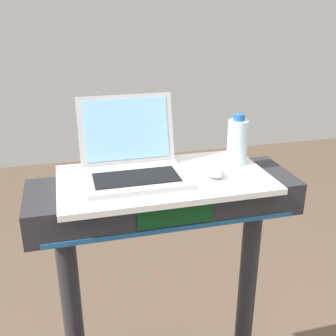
{
  "coord_description": "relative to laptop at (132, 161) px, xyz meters",
  "views": [
    {
      "loc": [
        -0.3,
        -0.5,
        1.68
      ],
      "look_at": [
        0.0,
        0.65,
        1.2
      ],
      "focal_mm": 43.47,
      "sensor_mm": 36.0,
      "label": 1
    }
  ],
  "objects": [
    {
      "name": "computer_mouse",
      "position": [
        0.26,
        -0.07,
        -0.03
      ],
      "size": [
        0.08,
        0.11,
        0.03
      ],
      "primitive_type": "ellipsoid",
      "rotation": [
        0.0,
        0.0,
        0.2
      ],
      "color": "#B2B2B7",
      "rests_on": "desk_board"
    },
    {
      "name": "desk_board",
      "position": [
        0.1,
        -0.04,
        -0.06
      ],
      "size": [
        0.69,
        0.38,
        0.02
      ],
      "primitive_type": "cube",
      "color": "white",
      "rests_on": "treadmill_base"
    },
    {
      "name": "water_bottle",
      "position": [
        0.38,
        0.02,
        0.03
      ],
      "size": [
        0.07,
        0.07,
        0.18
      ],
      "color": "silver",
      "rests_on": "desk_board"
    },
    {
      "name": "laptop",
      "position": [
        0.0,
        0.0,
        0.0
      ],
      "size": [
        0.33,
        0.3,
        0.25
      ],
      "rotation": [
        0.0,
        0.0,
        0.08
      ],
      "color": "#B7B7BC",
      "rests_on": "desk_board"
    }
  ]
}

